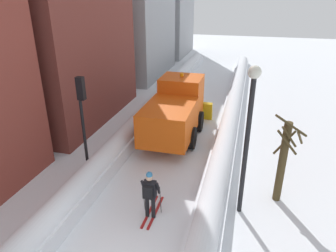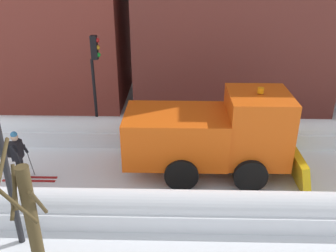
# 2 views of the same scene
# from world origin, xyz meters

# --- Properties ---
(ground_plane) EXTENTS (80.00, 80.00, 0.00)m
(ground_plane) POSITION_xyz_m (0.00, 10.00, 0.00)
(ground_plane) COLOR white
(snowbank_left) EXTENTS (1.10, 36.00, 1.08)m
(snowbank_left) POSITION_xyz_m (-2.40, 10.00, 0.48)
(snowbank_left) COLOR white
(snowbank_left) RESTS_ON ground
(snowbank_right) EXTENTS (1.10, 36.00, 0.97)m
(snowbank_right) POSITION_xyz_m (2.40, 10.00, 0.41)
(snowbank_right) COLOR white
(snowbank_right) RESTS_ON ground
(plow_truck) EXTENTS (3.20, 5.98, 3.12)m
(plow_truck) POSITION_xyz_m (-0.30, 8.61, 1.48)
(plow_truck) COLOR #DB510F
(plow_truck) RESTS_ON ground
(skier) EXTENTS (0.62, 1.80, 1.81)m
(skier) POSITION_xyz_m (0.41, 2.09, 1.00)
(skier) COLOR black
(skier) RESTS_ON ground
(traffic_light_pole) EXTENTS (0.28, 0.42, 4.20)m
(traffic_light_pole) POSITION_xyz_m (-2.97, 4.13, 2.95)
(traffic_light_pole) COLOR black
(traffic_light_pole) RESTS_ON ground
(bare_tree_near) EXTENTS (1.16, 1.23, 3.54)m
(bare_tree_near) POSITION_xyz_m (4.68, 4.24, 1.71)
(bare_tree_near) COLOR #46381F
(bare_tree_near) RESTS_ON ground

